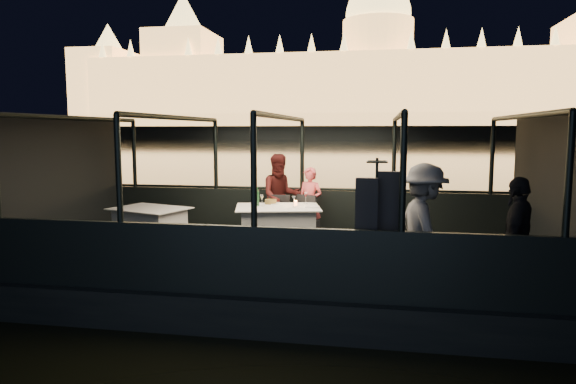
% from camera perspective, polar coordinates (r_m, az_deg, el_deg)
% --- Properties ---
extents(river_water, '(500.00, 500.00, 0.00)m').
position_cam_1_polar(river_water, '(88.18, 9.19, 5.05)').
color(river_water, black).
rests_on(river_water, ground).
extents(boat_hull, '(8.60, 4.40, 1.00)m').
position_cam_1_polar(boat_hull, '(8.66, -0.47, -10.55)').
color(boat_hull, black).
rests_on(boat_hull, river_water).
extents(boat_deck, '(8.00, 4.00, 0.04)m').
position_cam_1_polar(boat_deck, '(8.53, -0.48, -7.47)').
color(boat_deck, black).
rests_on(boat_deck, boat_hull).
extents(gunwale_port, '(8.00, 0.08, 0.90)m').
position_cam_1_polar(gunwale_port, '(10.37, 1.56, -2.26)').
color(gunwale_port, black).
rests_on(gunwale_port, boat_deck).
extents(gunwale_starboard, '(8.00, 0.08, 0.90)m').
position_cam_1_polar(gunwale_starboard, '(6.52, -3.75, -7.72)').
color(gunwale_starboard, black).
rests_on(gunwale_starboard, boat_deck).
extents(cabin_glass_port, '(8.00, 0.02, 1.40)m').
position_cam_1_polar(cabin_glass_port, '(10.25, 1.58, 4.10)').
color(cabin_glass_port, '#99B2B2').
rests_on(cabin_glass_port, gunwale_port).
extents(cabin_glass_starboard, '(8.00, 0.02, 1.40)m').
position_cam_1_polar(cabin_glass_starboard, '(6.33, -3.83, 2.41)').
color(cabin_glass_starboard, '#99B2B2').
rests_on(cabin_glass_starboard, gunwale_starboard).
extents(cabin_roof_glass, '(8.00, 4.00, 0.02)m').
position_cam_1_polar(cabin_roof_glass, '(8.27, -0.49, 8.30)').
color(cabin_roof_glass, '#99B2B2').
rests_on(cabin_roof_glass, boat_deck).
extents(end_wall_fore, '(0.02, 4.00, 2.30)m').
position_cam_1_polar(end_wall_fore, '(9.87, -23.95, 0.79)').
color(end_wall_fore, black).
rests_on(end_wall_fore, boat_deck).
extents(end_wall_aft, '(0.02, 4.00, 2.30)m').
position_cam_1_polar(end_wall_aft, '(8.55, 26.90, -0.21)').
color(end_wall_aft, black).
rests_on(end_wall_aft, boat_deck).
extents(canopy_ribs, '(8.00, 4.00, 2.30)m').
position_cam_1_polar(canopy_ribs, '(8.32, -0.49, 0.36)').
color(canopy_ribs, black).
rests_on(canopy_ribs, boat_deck).
extents(embankment, '(400.00, 140.00, 6.00)m').
position_cam_1_polar(embankment, '(218.14, 9.81, 6.30)').
color(embankment, '#423D33').
rests_on(embankment, ground).
extents(parliament_building, '(220.00, 32.00, 60.00)m').
position_cam_1_polar(parliament_building, '(185.03, 9.91, 14.92)').
color(parliament_building, '#F2D18C').
rests_on(parliament_building, embankment).
extents(dining_table_central, '(1.65, 1.35, 0.77)m').
position_cam_1_polar(dining_table_central, '(9.04, -1.13, -4.03)').
color(dining_table_central, silver).
rests_on(dining_table_central, boat_deck).
extents(dining_table_aft, '(1.54, 1.31, 0.69)m').
position_cam_1_polar(dining_table_aft, '(9.71, -15.07, -3.51)').
color(dining_table_aft, silver).
rests_on(dining_table_aft, boat_deck).
extents(chair_port_left, '(0.41, 0.41, 0.86)m').
position_cam_1_polar(chair_port_left, '(9.63, -1.17, -2.96)').
color(chair_port_left, black).
rests_on(chair_port_left, boat_deck).
extents(chair_port_right, '(0.54, 0.54, 0.88)m').
position_cam_1_polar(chair_port_right, '(9.49, 1.89, -3.11)').
color(chair_port_right, black).
rests_on(chair_port_right, boat_deck).
extents(coat_stand, '(0.57, 0.50, 1.76)m').
position_cam_1_polar(coat_stand, '(6.49, 9.73, -3.81)').
color(coat_stand, black).
rests_on(coat_stand, boat_deck).
extents(person_woman_coral, '(0.59, 0.49, 1.40)m').
position_cam_1_polar(person_woman_coral, '(9.79, 2.43, -1.03)').
color(person_woman_coral, '#EB5557').
rests_on(person_woman_coral, boat_deck).
extents(person_man_maroon, '(0.95, 0.85, 1.64)m').
position_cam_1_polar(person_man_maroon, '(9.98, -0.84, -0.87)').
color(person_man_maroon, '#3B1110').
rests_on(person_man_maroon, boat_deck).
extents(passenger_stripe, '(0.91, 1.22, 1.68)m').
position_cam_1_polar(passenger_stripe, '(6.82, 14.86, -3.85)').
color(passenger_stripe, silver).
rests_on(passenger_stripe, boat_deck).
extents(passenger_dark, '(0.70, 0.98, 1.54)m').
position_cam_1_polar(passenger_dark, '(6.92, 24.16, -4.07)').
color(passenger_dark, black).
rests_on(passenger_dark, boat_deck).
extents(wine_bottle, '(0.09, 0.09, 0.33)m').
position_cam_1_polar(wine_bottle, '(9.07, -3.44, -0.61)').
color(wine_bottle, '#153B1D').
rests_on(wine_bottle, dining_table_central).
extents(bread_basket, '(0.24, 0.24, 0.08)m').
position_cam_1_polar(bread_basket, '(9.31, -1.94, -1.09)').
color(bread_basket, olive).
rests_on(bread_basket, dining_table_central).
extents(amber_candle, '(0.06, 0.06, 0.09)m').
position_cam_1_polar(amber_candle, '(9.12, 0.84, -1.25)').
color(amber_candle, '#FF833F').
rests_on(amber_candle, dining_table_central).
extents(plate_near, '(0.31, 0.31, 0.02)m').
position_cam_1_polar(plate_near, '(8.92, 2.71, -1.65)').
color(plate_near, white).
rests_on(plate_near, dining_table_central).
extents(plate_far, '(0.32, 0.32, 0.02)m').
position_cam_1_polar(plate_far, '(9.31, -1.35, -1.29)').
color(plate_far, white).
rests_on(plate_far, dining_table_central).
extents(wine_glass_white, '(0.07, 0.07, 0.20)m').
position_cam_1_polar(wine_glass_white, '(9.03, -2.92, -1.00)').
color(wine_glass_white, white).
rests_on(wine_glass_white, dining_table_central).
extents(wine_glass_red, '(0.09, 0.09, 0.21)m').
position_cam_1_polar(wine_glass_red, '(9.29, 1.98, -0.77)').
color(wine_glass_red, white).
rests_on(wine_glass_red, dining_table_central).
extents(wine_glass_empty, '(0.08, 0.08, 0.19)m').
position_cam_1_polar(wine_glass_empty, '(8.88, 0.66, -1.12)').
color(wine_glass_empty, white).
rests_on(wine_glass_empty, dining_table_central).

